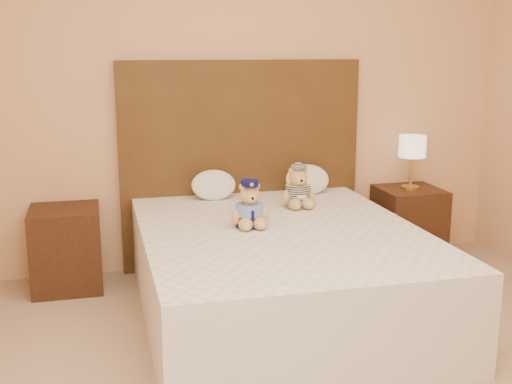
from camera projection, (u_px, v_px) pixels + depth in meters
bed at (280, 273)px, 3.82m from camera, size 1.60×2.00×0.55m
headboard at (242, 165)px, 4.67m from camera, size 1.75×0.08×1.50m
nightstand_left at (66, 249)px, 4.27m from camera, size 0.45×0.45×0.55m
nightstand_right at (408, 224)px, 4.87m from camera, size 0.45×0.45×0.55m
lamp at (412, 149)px, 4.74m from camera, size 0.20×0.20×0.40m
teddy_police at (250, 204)px, 3.76m from camera, size 0.24×0.23×0.28m
teddy_prisoner at (298, 187)px, 4.23m from camera, size 0.25×0.24×0.27m
pillow_left at (214, 184)px, 4.46m from camera, size 0.31×0.20×0.22m
pillow_right at (307, 178)px, 4.62m from camera, size 0.32×0.21×0.23m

